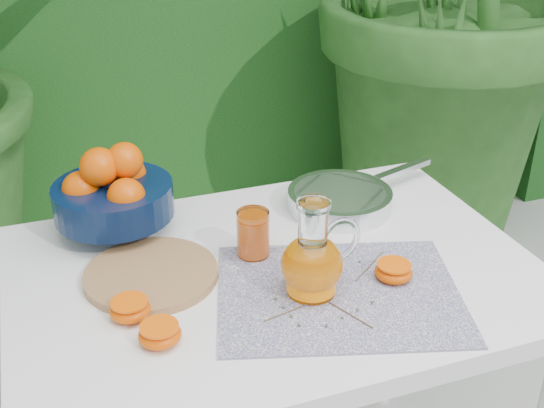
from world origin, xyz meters
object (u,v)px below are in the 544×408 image
object	(u,v)px
cutting_board	(151,274)
fruit_bowl	(112,192)
white_table	(275,303)
juice_pitcher	(313,261)
saute_pan	(341,198)

from	to	relation	value
cutting_board	fruit_bowl	xyz separation A→B (m)	(-0.03, 0.20, 0.08)
white_table	cutting_board	distance (m)	0.25
white_table	juice_pitcher	distance (m)	0.18
juice_pitcher	saute_pan	size ratio (longest dim) A/B	0.43
white_table	cutting_board	bearing A→B (deg)	168.13
cutting_board	saute_pan	distance (m)	0.47
cutting_board	juice_pitcher	size ratio (longest dim) A/B	1.37
fruit_bowl	juice_pitcher	distance (m)	0.46
white_table	cutting_board	size ratio (longest dim) A/B	3.98
cutting_board	saute_pan	bearing A→B (deg)	16.68
cutting_board	juice_pitcher	xyz separation A→B (m)	(0.27, -0.15, 0.06)
cutting_board	juice_pitcher	distance (m)	0.31
white_table	juice_pitcher	size ratio (longest dim) A/B	5.43
juice_pitcher	saute_pan	xyz separation A→B (m)	(0.19, 0.28, -0.04)
cutting_board	juice_pitcher	world-z (taller)	juice_pitcher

